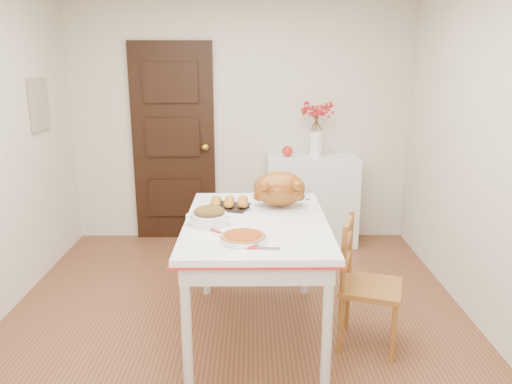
{
  "coord_description": "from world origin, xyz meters",
  "views": [
    {
      "loc": [
        0.12,
        -3.19,
        1.88
      ],
      "look_at": [
        0.14,
        0.02,
        1.02
      ],
      "focal_mm": 35.03,
      "sensor_mm": 36.0,
      "label": 1
    }
  ],
  "objects_px": {
    "kitchen_table": "(256,278)",
    "chair_oak": "(371,284)",
    "sideboard": "(312,200)",
    "pumpkin_pie": "(243,237)",
    "turkey_platter": "(279,191)"
  },
  "relations": [
    {
      "from": "chair_oak",
      "to": "turkey_platter",
      "type": "distance_m",
      "value": 0.89
    },
    {
      "from": "sideboard",
      "to": "chair_oak",
      "type": "xyz_separation_m",
      "value": [
        0.17,
        -1.96,
        -0.02
      ]
    },
    {
      "from": "kitchen_table",
      "to": "chair_oak",
      "type": "distance_m",
      "value": 0.77
    },
    {
      "from": "sideboard",
      "to": "turkey_platter",
      "type": "relative_size",
      "value": 2.16
    },
    {
      "from": "pumpkin_pie",
      "to": "sideboard",
      "type": "bearing_deg",
      "value": 73.08
    },
    {
      "from": "turkey_platter",
      "to": "pumpkin_pie",
      "type": "xyz_separation_m",
      "value": [
        -0.25,
        -0.65,
        -0.11
      ]
    },
    {
      "from": "kitchen_table",
      "to": "turkey_platter",
      "type": "xyz_separation_m",
      "value": [
        0.17,
        0.25,
        0.56
      ]
    },
    {
      "from": "sideboard",
      "to": "kitchen_table",
      "type": "xyz_separation_m",
      "value": [
        -0.59,
        -1.81,
        -0.04
      ]
    },
    {
      "from": "sideboard",
      "to": "pumpkin_pie",
      "type": "distance_m",
      "value": 2.34
    },
    {
      "from": "sideboard",
      "to": "turkey_platter",
      "type": "distance_m",
      "value": 1.7
    },
    {
      "from": "pumpkin_pie",
      "to": "turkey_platter",
      "type": "bearing_deg",
      "value": 69.17
    },
    {
      "from": "sideboard",
      "to": "turkey_platter",
      "type": "height_order",
      "value": "turkey_platter"
    },
    {
      "from": "chair_oak",
      "to": "turkey_platter",
      "type": "bearing_deg",
      "value": 74.22
    },
    {
      "from": "kitchen_table",
      "to": "chair_oak",
      "type": "xyz_separation_m",
      "value": [
        0.76,
        -0.15,
        0.02
      ]
    },
    {
      "from": "chair_oak",
      "to": "pumpkin_pie",
      "type": "bearing_deg",
      "value": 124.86
    }
  ]
}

